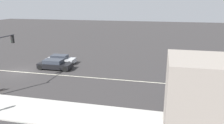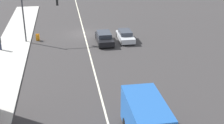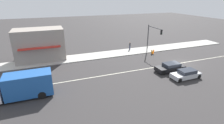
{
  "view_description": "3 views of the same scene",
  "coord_description": "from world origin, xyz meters",
  "px_view_note": "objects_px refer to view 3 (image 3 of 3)",
  "views": [
    {
      "loc": [
        23.8,
        18.09,
        8.92
      ],
      "look_at": [
        -0.9,
        12.39,
        1.87
      ],
      "focal_mm": 35.0,
      "sensor_mm": 36.0,
      "label": 1
    },
    {
      "loc": [
        2.81,
        40.94,
        13.01
      ],
      "look_at": [
        -1.55,
        14.12,
        1.58
      ],
      "focal_mm": 50.0,
      "sensor_mm": 36.0,
      "label": 2
    },
    {
      "loc": [
        -22.24,
        21.51,
        11.08
      ],
      "look_at": [
        -0.07,
        12.98,
        2.0
      ],
      "focal_mm": 28.0,
      "sensor_mm": 36.0,
      "label": 3
    }
  ],
  "objects_px": {
    "warning_aframe_sign": "(153,52)",
    "delivery_truck": "(20,86)",
    "sedan_silver": "(186,74)",
    "pedestrian": "(130,46)",
    "suv_black": "(170,67)",
    "traffic_signal_main": "(152,35)"
  },
  "relations": [
    {
      "from": "traffic_signal_main",
      "to": "delivery_truck",
      "type": "height_order",
      "value": "traffic_signal_main"
    },
    {
      "from": "pedestrian",
      "to": "delivery_truck",
      "type": "height_order",
      "value": "delivery_truck"
    },
    {
      "from": "delivery_truck",
      "to": "sedan_silver",
      "type": "bearing_deg",
      "value": -97.48
    },
    {
      "from": "warning_aframe_sign",
      "to": "suv_black",
      "type": "bearing_deg",
      "value": 164.79
    },
    {
      "from": "delivery_truck",
      "to": "sedan_silver",
      "type": "relative_size",
      "value": 1.78
    },
    {
      "from": "delivery_truck",
      "to": "warning_aframe_sign",
      "type": "bearing_deg",
      "value": -70.17
    },
    {
      "from": "warning_aframe_sign",
      "to": "sedan_silver",
      "type": "distance_m",
      "value": 11.27
    },
    {
      "from": "pedestrian",
      "to": "warning_aframe_sign",
      "type": "xyz_separation_m",
      "value": [
        -4.1,
        -3.08,
        -0.58
      ]
    },
    {
      "from": "delivery_truck",
      "to": "suv_black",
      "type": "bearing_deg",
      "value": -90.0
    },
    {
      "from": "traffic_signal_main",
      "to": "warning_aframe_sign",
      "type": "xyz_separation_m",
      "value": [
        -0.0,
        -0.43,
        -3.47
      ]
    },
    {
      "from": "traffic_signal_main",
      "to": "sedan_silver",
      "type": "xyz_separation_m",
      "value": [
        -11.12,
        1.34,
        -3.28
      ]
    },
    {
      "from": "traffic_signal_main",
      "to": "sedan_silver",
      "type": "distance_m",
      "value": 11.68
    },
    {
      "from": "delivery_truck",
      "to": "suv_black",
      "type": "height_order",
      "value": "delivery_truck"
    },
    {
      "from": "warning_aframe_sign",
      "to": "delivery_truck",
      "type": "distance_m",
      "value": 24.57
    },
    {
      "from": "warning_aframe_sign",
      "to": "delivery_truck",
      "type": "height_order",
      "value": "delivery_truck"
    },
    {
      "from": "traffic_signal_main",
      "to": "delivery_truck",
      "type": "bearing_deg",
      "value": 110.17
    },
    {
      "from": "pedestrian",
      "to": "warning_aframe_sign",
      "type": "bearing_deg",
      "value": -143.06
    },
    {
      "from": "delivery_truck",
      "to": "traffic_signal_main",
      "type": "bearing_deg",
      "value": -69.83
    },
    {
      "from": "suv_black",
      "to": "warning_aframe_sign",
      "type": "bearing_deg",
      "value": -15.21
    },
    {
      "from": "delivery_truck",
      "to": "sedan_silver",
      "type": "height_order",
      "value": "delivery_truck"
    },
    {
      "from": "pedestrian",
      "to": "warning_aframe_sign",
      "type": "height_order",
      "value": "pedestrian"
    },
    {
      "from": "traffic_signal_main",
      "to": "suv_black",
      "type": "xyz_separation_m",
      "value": [
        -8.32,
        1.84,
        -3.25
      ]
    }
  ]
}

